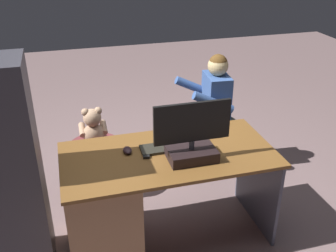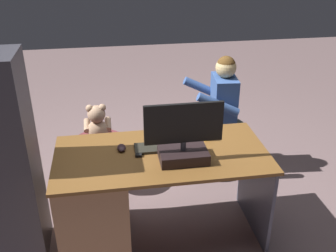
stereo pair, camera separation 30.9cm
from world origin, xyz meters
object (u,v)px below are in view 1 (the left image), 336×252
at_px(monitor, 192,141).
at_px(cup, 208,131).
at_px(person, 207,104).
at_px(visitor_chair, 214,140).
at_px(teddy_bear, 93,127).
at_px(tv_remote, 146,152).
at_px(office_chair_teddy, 97,163).
at_px(keyboard, 170,147).
at_px(computer_mouse, 127,150).
at_px(desk, 115,202).

distance_m(monitor, cup, 0.34).
bearing_deg(person, visitor_chair, -174.65).
xyz_separation_m(cup, teddy_bear, (0.79, -0.62, -0.16)).
bearing_deg(teddy_bear, visitor_chair, -175.21).
xyz_separation_m(monitor, tv_remote, (0.28, -0.14, -0.12)).
distance_m(cup, person, 0.76).
xyz_separation_m(visitor_chair, person, (0.09, 0.01, 0.40)).
height_order(monitor, tv_remote, monitor).
relative_size(office_chair_teddy, person, 0.48).
bearing_deg(monitor, teddy_bear, -56.40).
bearing_deg(person, keyboard, 53.60).
height_order(computer_mouse, office_chair_teddy, computer_mouse).
bearing_deg(tv_remote, keyboard, -162.61).
height_order(teddy_bear, person, person).
xyz_separation_m(cup, visitor_chair, (-0.35, -0.71, -0.51)).
xyz_separation_m(office_chair_teddy, visitor_chair, (-1.14, -0.11, 0.00)).
xyz_separation_m(monitor, office_chair_teddy, (0.58, -0.85, -0.59)).
xyz_separation_m(keyboard, teddy_bear, (0.48, -0.70, -0.12)).
distance_m(computer_mouse, person, 1.17).
distance_m(cup, tv_remote, 0.51).
bearing_deg(keyboard, monitor, 120.54).
bearing_deg(teddy_bear, keyboard, 124.30).
relative_size(teddy_bear, visitor_chair, 0.62).
height_order(keyboard, person, person).
relative_size(monitor, tv_remote, 3.43).
height_order(keyboard, office_chair_teddy, keyboard).
xyz_separation_m(computer_mouse, visitor_chair, (-0.96, -0.77, -0.48)).
relative_size(tv_remote, visitor_chair, 0.28).
distance_m(desk, office_chair_teddy, 0.76).
bearing_deg(visitor_chair, cup, 63.91).
bearing_deg(tv_remote, monitor, 162.48).
relative_size(cup, office_chair_teddy, 0.18).
bearing_deg(keyboard, office_chair_teddy, -55.26).
distance_m(tv_remote, person, 1.11).
bearing_deg(office_chair_teddy, desk, 94.31).
xyz_separation_m(tv_remote, visitor_chair, (-0.84, -0.82, -0.47)).
bearing_deg(teddy_bear, monitor, 123.60).
bearing_deg(computer_mouse, office_chair_teddy, -75.23).
xyz_separation_m(desk, teddy_bear, (0.06, -0.76, 0.22)).
distance_m(tv_remote, office_chair_teddy, 0.90).
relative_size(cup, tv_remote, 0.63).
relative_size(cup, visitor_chair, 0.18).
height_order(desk, keyboard, keyboard).
bearing_deg(teddy_bear, tv_remote, 112.23).
bearing_deg(keyboard, tv_remote, 7.80).
bearing_deg(person, cup, 69.49).
distance_m(visitor_chair, person, 0.40).
relative_size(cup, teddy_bear, 0.28).
bearing_deg(computer_mouse, teddy_bear, -75.47).
xyz_separation_m(desk, keyboard, (-0.42, -0.07, 0.35)).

